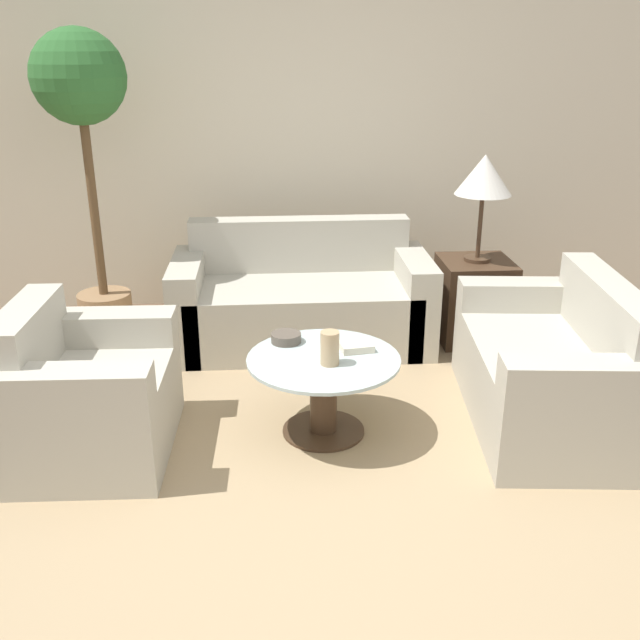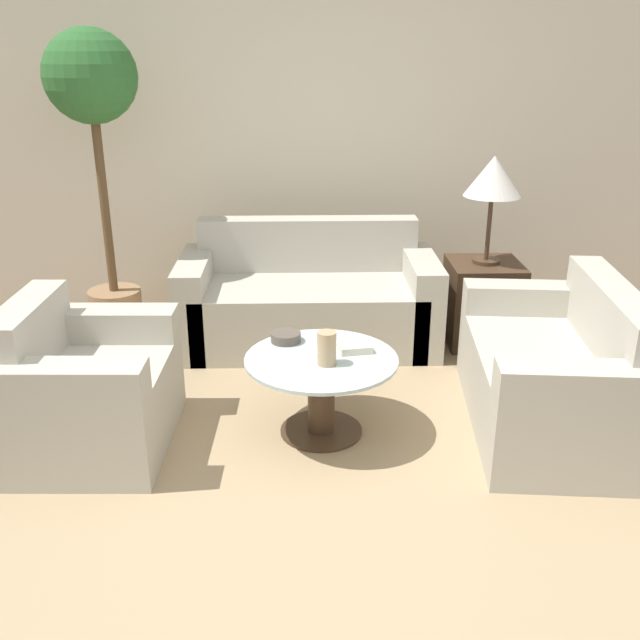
% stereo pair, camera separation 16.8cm
% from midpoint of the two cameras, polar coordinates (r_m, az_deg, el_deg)
% --- Properties ---
extents(ground_plane, '(14.00, 14.00, 0.00)m').
position_cam_midpoint_polar(ground_plane, '(3.26, -1.44, -15.52)').
color(ground_plane, brown).
extents(wall_back, '(10.00, 0.06, 2.60)m').
position_cam_midpoint_polar(wall_back, '(5.52, -3.12, 14.49)').
color(wall_back, beige).
rests_on(wall_back, ground_plane).
extents(rug, '(3.42, 3.43, 0.01)m').
position_cam_midpoint_polar(rug, '(3.87, -0.99, -8.92)').
color(rug, tan).
rests_on(rug, ground_plane).
extents(sofa_main, '(1.73, 0.81, 0.81)m').
position_cam_midpoint_polar(sofa_main, '(4.92, -2.47, 1.45)').
color(sofa_main, '#B2AD9E').
rests_on(sofa_main, ground_plane).
extents(armchair, '(0.77, 0.94, 0.78)m').
position_cam_midpoint_polar(armchair, '(3.81, -19.67, -6.02)').
color(armchair, '#B2AD9E').
rests_on(armchair, ground_plane).
extents(loveseat, '(0.89, 1.42, 0.80)m').
position_cam_midpoint_polar(loveseat, '(4.05, 17.29, -4.08)').
color(loveseat, '#B2AD9E').
rests_on(loveseat, ground_plane).
extents(coffee_table, '(0.80, 0.80, 0.44)m').
position_cam_midpoint_polar(coffee_table, '(3.74, -1.01, -5.23)').
color(coffee_table, '#422D1E').
rests_on(coffee_table, ground_plane).
extents(side_table, '(0.48, 0.48, 0.57)m').
position_cam_midpoint_polar(side_table, '(5.03, 11.26, 1.54)').
color(side_table, '#422D1E').
rests_on(side_table, ground_plane).
extents(table_lamp, '(0.37, 0.37, 0.71)m').
position_cam_midpoint_polar(table_lamp, '(4.81, 12.00, 11.12)').
color(table_lamp, '#422D1E').
rests_on(table_lamp, side_table).
extents(potted_plant, '(0.59, 0.59, 2.05)m').
position_cam_midpoint_polar(potted_plant, '(4.95, -19.32, 14.54)').
color(potted_plant, '#93704C').
rests_on(potted_plant, ground_plane).
extents(vase, '(0.10, 0.10, 0.17)m').
position_cam_midpoint_polar(vase, '(3.56, -0.56, -2.27)').
color(vase, tan).
rests_on(vase, coffee_table).
extents(bowl, '(0.16, 0.16, 0.05)m').
position_cam_midpoint_polar(bowl, '(3.86, -3.98, -1.43)').
color(bowl, brown).
rests_on(bowl, coffee_table).
extents(book_stack, '(0.19, 0.15, 0.04)m').
position_cam_midpoint_polar(book_stack, '(3.75, 1.65, -2.17)').
color(book_stack, beige).
rests_on(book_stack, coffee_table).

